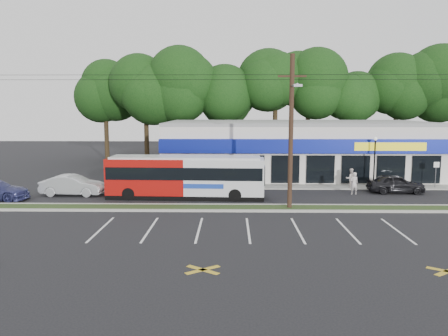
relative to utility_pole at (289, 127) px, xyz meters
name	(u,v)px	position (x,y,z in m)	size (l,w,h in m)	color
ground	(244,212)	(-2.83, -0.93, -5.41)	(120.00, 120.00, 0.00)	black
grass_strip	(244,208)	(-2.83, 0.07, -5.35)	(40.00, 1.60, 0.12)	#233A17
curb_south	(244,211)	(-2.83, -0.78, -5.34)	(40.00, 0.25, 0.14)	#9E9E93
curb_north	(244,205)	(-2.83, 0.92, -5.34)	(40.00, 0.25, 0.14)	#9E9E93
sidewalk	(301,187)	(2.17, 8.07, -5.36)	(32.00, 2.20, 0.10)	#9E9E93
strip_mall	(295,148)	(2.67, 14.99, -2.76)	(25.00, 12.55, 5.30)	silver
utility_pole	(289,127)	(0.00, 0.00, 0.00)	(50.00, 2.77, 10.00)	black
lamp_post	(375,156)	(8.17, 7.87, -2.74)	(0.30, 0.30, 4.25)	black
sign_post	(436,170)	(13.17, 7.65, -3.86)	(0.45, 0.10, 2.23)	#59595E
tree_line	(272,93)	(1.17, 25.07, 3.00)	(46.76, 6.76, 11.83)	black
metrobus	(186,176)	(-7.02, 3.57, -3.77)	(11.61, 2.91, 3.10)	#9B0F0B
car_dark	(396,184)	(9.21, 5.75, -4.68)	(1.74, 4.31, 1.47)	black
car_silver	(73,185)	(-15.76, 4.39, -4.64)	(1.64, 4.71, 1.55)	#A5A9AC
pedestrian_a	(354,183)	(5.76, 5.07, -4.55)	(0.63, 0.41, 1.73)	beige
pedestrian_b	(351,179)	(6.17, 7.50, -4.57)	(0.82, 0.64, 1.69)	beige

